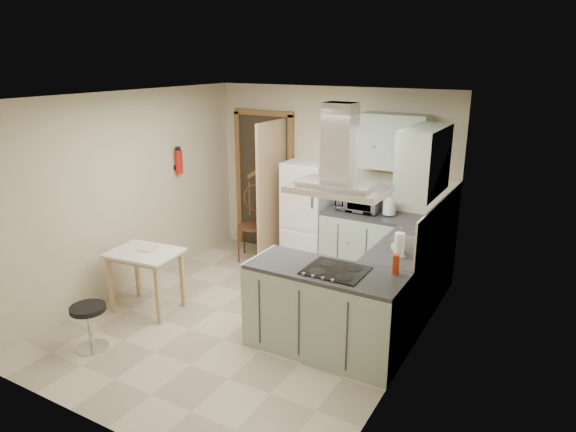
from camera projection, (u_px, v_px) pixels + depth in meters
The scene contains 28 objects.
floor at pixel (251, 318), 5.90m from camera, with size 4.20×4.20×0.00m, color #B9A990.
ceiling at pixel (246, 96), 5.16m from camera, with size 4.20×4.20×0.00m, color silver.
back_wall at pixel (331, 177), 7.27m from camera, with size 3.60×3.60×0.00m, color #BCB192.
left_wall at pixel (128, 194), 6.38m from camera, with size 4.20×4.20×0.00m, color #BCB192.
right_wall at pixel (412, 243), 4.68m from camera, with size 4.20×4.20×0.00m, color #BCB192.
doorway at pixel (264, 182), 7.83m from camera, with size 1.10×0.12×2.10m, color brown.
fridge at pixel (308, 214), 7.27m from camera, with size 0.60×0.60×1.50m, color white.
counter_back at pixel (364, 244), 6.95m from camera, with size 1.08×0.60×0.90m, color #9EB2A0.
counter_right at pixel (410, 274), 6.00m from camera, with size 0.60×1.95×0.90m, color #9EB2A0.
splashback at pixel (396, 192), 6.84m from camera, with size 1.68×0.02×0.50m, color beige.
wall_cabinet_back at pixel (394, 142), 6.50m from camera, with size 0.85×0.35×0.70m, color #9EB2A0.
wall_cabinet_right at pixel (424, 161), 5.29m from camera, with size 0.35×0.90×0.70m, color #9EB2A0.
peninsula at pixel (325, 310), 5.14m from camera, with size 1.55×0.65×0.90m, color #9EB2A0.
hob at pixel (336, 270), 4.95m from camera, with size 0.58×0.50×0.01m, color black.
extractor_hood at pixel (338, 189), 4.71m from camera, with size 0.90×0.55×0.10m, color silver.
sink at pixel (409, 242), 5.72m from camera, with size 0.45×0.40×0.01m, color silver.
fire_extinguisher at pixel (179, 162), 7.02m from camera, with size 0.10×0.10×0.32m, color #B2140F.
drop_leaf_table at pixel (147, 281), 6.01m from camera, with size 0.79×0.59×0.74m, color #D6C483.
bentwood_chair at pixel (253, 226), 7.51m from camera, with size 0.45×0.45×1.01m, color #4A1C18.
stool at pixel (90, 327), 5.24m from camera, with size 0.36×0.36×0.48m, color black.
microwave at pixel (360, 199), 6.86m from camera, with size 0.57×0.39×0.32m, color black.
kettle at pixel (389, 206), 6.65m from camera, with size 0.17×0.17×0.25m, color white.
cereal_box at pixel (378, 200), 6.81m from camera, with size 0.09×0.22×0.32m, color orange.
soap_bottle at pixel (424, 228), 5.89m from camera, with size 0.09×0.09×0.19m, color #AAA9B5.
paper_towel at pixel (399, 244), 5.27m from camera, with size 0.11×0.11×0.27m, color white.
cup at pixel (397, 248), 5.41m from camera, with size 0.13×0.13×0.10m, color white.
red_bottle at pixel (396, 264), 4.87m from camera, with size 0.07×0.07×0.19m, color #AD2F0E.
book at pixel (142, 244), 5.99m from camera, with size 0.15×0.21×0.09m, color brown.
Camera 1 is at (2.98, -4.38, 2.89)m, focal length 32.00 mm.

